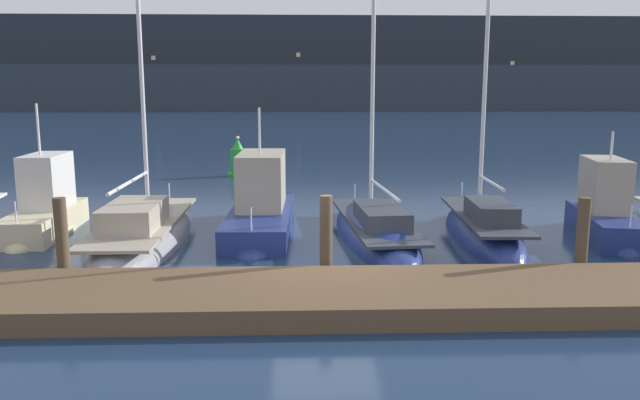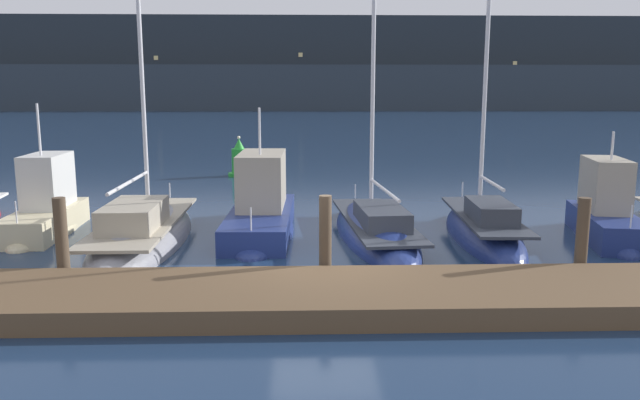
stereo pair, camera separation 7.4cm
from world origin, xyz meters
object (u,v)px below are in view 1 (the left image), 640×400
sailboat_berth_3 (144,239)px  channel_buoy (238,161)px  motorboat_berth_2 (45,218)px  sailboat_berth_5 (375,234)px  sailboat_berth_6 (483,235)px  motorboat_berth_7 (605,224)px  motorboat_berth_4 (261,218)px

sailboat_berth_3 → channel_buoy: size_ratio=6.59×
motorboat_berth_2 → sailboat_berth_5: 9.87m
sailboat_berth_6 → sailboat_berth_3: bearing=-178.8°
motorboat_berth_7 → channel_buoy: (-11.85, 13.42, 0.33)m
sailboat_berth_5 → channel_buoy: bearing=111.8°
sailboat_berth_5 → motorboat_berth_2: bearing=175.2°
motorboat_berth_4 → motorboat_berth_2: bearing=179.4°
motorboat_berth_2 → sailboat_berth_6: 13.00m
sailboat_berth_6 → motorboat_berth_7: (3.54, -0.13, 0.30)m
sailboat_berth_3 → motorboat_berth_7: sailboat_berth_3 is taller
motorboat_berth_7 → motorboat_berth_4: bearing=173.4°
sailboat_berth_6 → channel_buoy: sailboat_berth_6 is taller
sailboat_berth_6 → motorboat_berth_7: 3.55m
sailboat_berth_6 → motorboat_berth_2: bearing=175.1°
motorboat_berth_4 → motorboat_berth_7: 10.10m
channel_buoy → sailboat_berth_3: bearing=-96.0°
sailboat_berth_5 → motorboat_berth_7: (6.65, -0.41, 0.32)m
sailboat_berth_5 → motorboat_berth_7: bearing=-3.5°
motorboat_berth_2 → sailboat_berth_6: (12.95, -1.10, -0.36)m
sailboat_berth_5 → motorboat_berth_7: 6.67m
channel_buoy → sailboat_berth_5: bearing=-68.2°
motorboat_berth_7 → sailboat_berth_3: bearing=-179.7°
motorboat_berth_4 → sailboat_berth_6: bearing=-9.1°
motorboat_berth_7 → channel_buoy: 17.91m
sailboat_berth_3 → sailboat_berth_6: bearing=1.2°
sailboat_berth_3 → motorboat_berth_4: sailboat_berth_3 is taller
motorboat_berth_2 → motorboat_berth_4: size_ratio=0.73×
motorboat_berth_2 → sailboat_berth_3: 3.49m
motorboat_berth_4 → channel_buoy: (-1.82, 12.26, 0.30)m
sailboat_berth_6 → sailboat_berth_5: bearing=174.9°
motorboat_berth_7 → sailboat_berth_5: bearing=176.5°
motorboat_berth_4 → motorboat_berth_7: bearing=-6.6°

